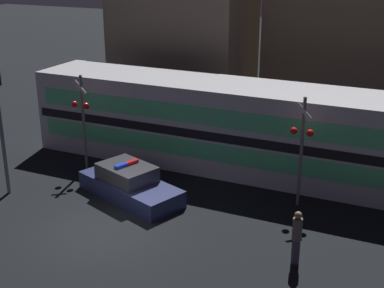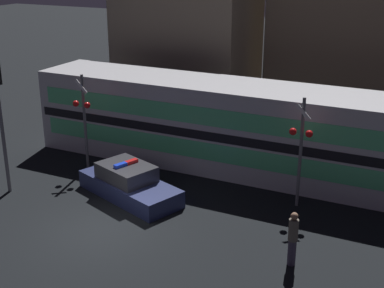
# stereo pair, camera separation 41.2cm
# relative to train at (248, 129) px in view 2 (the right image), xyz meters

# --- Properties ---
(ground_plane) EXTENTS (120.00, 120.00, 0.00)m
(ground_plane) POSITION_rel_train_xyz_m (-2.57, -7.06, -1.83)
(ground_plane) COLOR black
(train) EXTENTS (19.37, 3.14, 3.67)m
(train) POSITION_rel_train_xyz_m (0.00, 0.00, 0.00)
(train) COLOR silver
(train) RESTS_ON ground_plane
(police_car) EXTENTS (4.66, 3.09, 1.37)m
(police_car) POSITION_rel_train_xyz_m (-3.13, -4.42, -1.33)
(police_car) COLOR navy
(police_car) RESTS_ON ground_plane
(pedestrian) EXTENTS (0.29, 0.29, 1.73)m
(pedestrian) POSITION_rel_train_xyz_m (3.76, -6.31, -0.94)
(pedestrian) COLOR #3F384C
(pedestrian) RESTS_ON ground_plane
(crossing_signal_near) EXTENTS (0.84, 0.33, 4.11)m
(crossing_signal_near) POSITION_rel_train_xyz_m (2.84, -2.44, 0.57)
(crossing_signal_near) COLOR slate
(crossing_signal_near) RESTS_ON ground_plane
(crossing_signal_far) EXTENTS (0.84, 0.33, 4.10)m
(crossing_signal_far) POSITION_rel_train_xyz_m (-6.27, -2.83, 0.56)
(crossing_signal_far) COLOR slate
(crossing_signal_far) RESTS_ON ground_plane
(building_left) EXTENTS (7.11, 4.83, 7.21)m
(building_left) POSITION_rel_train_xyz_m (-6.03, 6.41, 1.77)
(building_left) COLOR #726656
(building_left) RESTS_ON ground_plane
(building_center) EXTENTS (10.75, 4.98, 9.69)m
(building_center) POSITION_rel_train_xyz_m (3.74, 8.94, 3.01)
(building_center) COLOR brown
(building_center) RESTS_ON ground_plane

